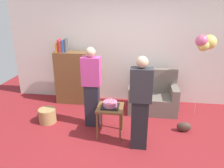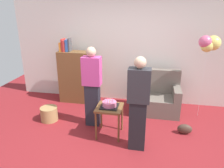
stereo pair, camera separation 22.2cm
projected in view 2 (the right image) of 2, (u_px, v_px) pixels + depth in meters
ground_plane at (117, 144)px, 3.96m from camera, size 8.00×8.00×0.00m
wall_back at (131, 48)px, 5.39m from camera, size 6.00×0.10×2.70m
couch at (155, 97)px, 5.07m from camera, size 1.10×0.70×0.96m
bookshelf at (75, 76)px, 5.51m from camera, size 0.80×0.36×1.62m
side_table at (109, 111)px, 4.07m from camera, size 0.48×0.48×0.59m
birthday_cake at (109, 104)px, 4.03m from camera, size 0.32×0.32×0.17m
person_blowing_candles at (92, 87)px, 4.34m from camera, size 0.36×0.22×1.63m
person_holding_cake at (138, 104)px, 3.58m from camera, size 0.36×0.22×1.63m
wicker_basket at (49, 114)px, 4.72m from camera, size 0.36×0.36×0.30m
handbag at (185, 129)px, 4.24m from camera, size 0.28×0.14×0.20m
balloon_bunch at (209, 44)px, 4.40m from camera, size 0.45×0.37×1.80m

